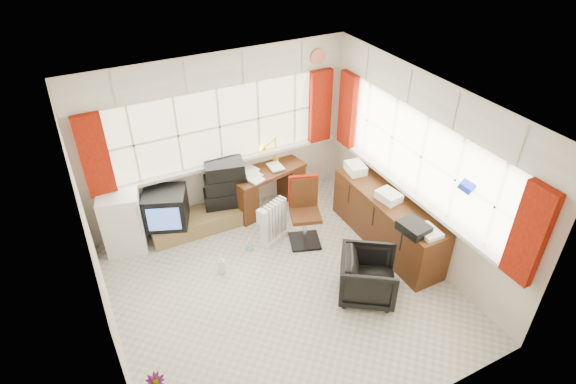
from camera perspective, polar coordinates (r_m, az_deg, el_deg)
name	(u,v)px	position (r m, az deg, el deg)	size (l,w,h in m)	color
ground	(283,291)	(6.27, -0.59, -11.64)	(4.00, 4.00, 0.00)	beige
room_walls	(282,194)	(5.29, -0.69, -0.28)	(4.00, 4.00, 4.00)	beige
window_back	(223,158)	(7.11, -7.71, 3.96)	(3.70, 0.12, 3.60)	#F8EDC5
window_right	(414,191)	(6.55, 14.73, 0.15)	(0.12, 3.70, 3.60)	#F8EDC5
curtains	(313,144)	(6.38, 3.04, 5.75)	(3.83, 3.83, 1.15)	maroon
overhead_cabinets	(317,84)	(6.12, 3.46, 12.63)	(3.98, 3.98, 0.48)	white
desk	(266,185)	(7.48, -2.65, 0.84)	(1.28, 0.81, 0.72)	#502B12
desk_lamp	(275,142)	(7.39, -1.50, 5.91)	(0.16, 0.14, 0.44)	#FFE60A
task_chair	(304,208)	(6.73, 1.93, -1.87)	(0.54, 0.55, 1.00)	black
office_chair	(368,276)	(6.08, 9.50, -9.82)	(0.67, 0.69, 0.63)	black
radiator	(274,225)	(6.84, -1.69, -3.98)	(0.47, 0.33, 0.65)	white
credenza	(387,220)	(6.87, 11.63, -3.33)	(0.50, 2.00, 0.85)	#502B12
file_tray	(414,228)	(6.12, 14.68, -4.11)	(0.28, 0.37, 0.12)	black
tv_bench	(198,222)	(7.26, -10.65, -3.48)	(1.40, 0.50, 0.25)	olive
crt_tv	(166,208)	(6.97, -14.27, -1.84)	(0.73, 0.70, 0.52)	black
hifi_stack	(225,184)	(7.20, -7.43, 0.97)	(0.75, 0.57, 0.70)	black
mini_fridge	(123,220)	(7.01, -18.98, -3.21)	(0.63, 0.64, 0.90)	white
spray_bottle_a	(222,264)	(6.47, -7.88, -8.48)	(0.11, 0.11, 0.28)	white
spray_bottle_b	(249,245)	(6.81, -4.65, -6.30)	(0.08, 0.08, 0.17)	#8CD1CA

